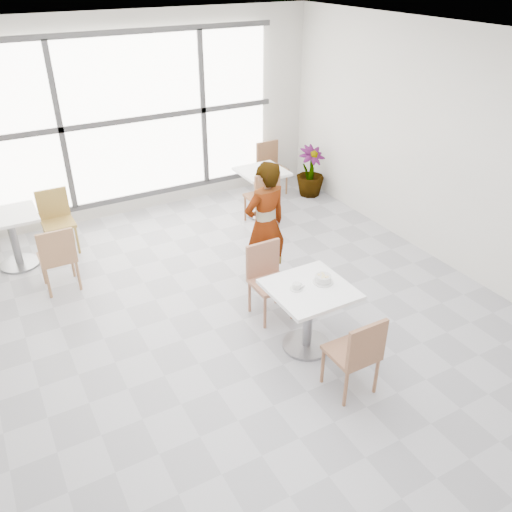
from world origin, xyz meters
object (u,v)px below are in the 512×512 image
chair_near (358,352)px  bg_table_right (262,186)px  chair_far (267,275)px  coffee_cup (297,287)px  bg_chair_right_near (264,195)px  bg_chair_left_near (57,255)px  bg_chair_right_far (270,164)px  person (265,225)px  oatmeal_bowl (323,279)px  main_table (309,306)px  bg_table_left (12,233)px  plant_right (310,171)px  bg_chair_left_far (56,217)px

chair_near → bg_table_right: size_ratio=1.16×
chair_far → bg_table_right: size_ratio=1.16×
chair_near → coffee_cup: (-0.14, 0.83, 0.28)m
coffee_cup → bg_chair_right_near: bearing=66.5°
bg_chair_left_near → bg_table_right: bearing=-167.7°
chair_far → bg_chair_right_far: bearing=59.1°
person → bg_chair_left_near: person is taller
oatmeal_bowl → bg_chair_left_near: size_ratio=0.24×
person → bg_table_right: bearing=-125.2°
main_table → bg_table_right: same height
bg_chair_right_near → bg_chair_right_far: bearing=-124.6°
bg_table_left → bg_table_right: bearing=-3.4°
bg_chair_left_near → plant_right: 4.48m
main_table → bg_chair_left_far: size_ratio=0.92×
person → oatmeal_bowl: bearing=80.2°
person → bg_table_right: size_ratio=2.16×
chair_far → oatmeal_bowl: 0.83m
coffee_cup → bg_table_left: size_ratio=0.21×
main_table → oatmeal_bowl: 0.32m
oatmeal_bowl → bg_chair_right_far: bearing=66.9°
main_table → oatmeal_bowl: (0.17, 0.02, 0.27)m
main_table → coffee_cup: coffee_cup is taller
person → bg_chair_right_near: 1.68m
bg_chair_left_near → coffee_cup: bearing=129.2°
coffee_cup → oatmeal_bowl: bearing=-5.3°
oatmeal_bowl → bg_chair_left_near: bearing=133.1°
coffee_cup → plant_right: bearing=53.6°
bg_chair_right_near → bg_chair_right_far: same height
bg_chair_left_near → bg_chair_right_far: size_ratio=1.00×
bg_chair_left_near → plant_right: size_ratio=1.02×
bg_table_right → chair_near: bearing=-107.2°
person → bg_table_left: person is taller
bg_table_right → person: bearing=-118.5°
chair_near → plant_right: size_ratio=1.02×
bg_chair_right_near → plant_right: 1.42m
bg_chair_right_far → bg_chair_right_near: bearing=-124.6°
chair_far → bg_table_right: chair_far is taller
plant_right → bg_chair_right_far: bearing=136.5°
coffee_cup → chair_far: bearing=83.6°
coffee_cup → person: bearing=73.6°
chair_near → plant_right: (2.32, 4.17, -0.07)m
coffee_cup → bg_chair_left_near: bg_chair_left_near is taller
chair_near → person: (0.24, 2.11, 0.31)m
bg_chair_left_far → bg_chair_right_far: size_ratio=1.00×
main_table → plant_right: plant_right is taller
bg_chair_left_near → bg_chair_right_near: bearing=-173.0°
bg_table_left → bg_chair_right_far: bg_chair_right_far is taller
chair_far → bg_table_left: chair_far is taller
chair_far → person: size_ratio=0.54×
chair_far → bg_chair_left_near: same height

